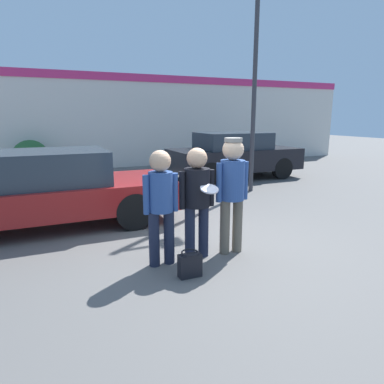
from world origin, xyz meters
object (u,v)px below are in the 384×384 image
Objects in this scene: parked_car_far at (234,155)px; person_middle_with_frisbee at (197,194)px; street_lamp at (261,35)px; parked_car_near at (42,189)px; person_left at (161,199)px; person_right at (232,185)px; handbag at (190,265)px; shrub at (31,158)px.

person_middle_with_frisbee is at bearing -124.96° from parked_car_far.
parked_car_near is at bearing -168.27° from street_lamp.
person_right is at bearing -0.14° from person_left.
person_right is 1.37m from handbag.
person_left is at bearing -128.41° from parked_car_far.
parked_car_near is 6.57m from street_lamp.
street_lamp reaches higher than parked_car_far.
person_middle_with_frisbee is 0.93× the size of person_right.
handbag is at bearing -132.40° from street_lamp.
shrub is at bearing 102.04° from handbag.
handbag is (-0.35, -0.55, -0.80)m from person_middle_with_frisbee.
person_left is 0.23× the size of street_lamp.
person_right reaches higher than parked_car_far.
person_middle_with_frisbee is 0.24× the size of street_lamp.
person_middle_with_frisbee is at bearing 3.86° from person_left.
person_left is 7.25m from parked_car_far.
person_right is 0.40× the size of parked_car_far.
parked_car_far is 0.63× the size of street_lamp.
person_middle_with_frisbee reaches higher than parked_car_near.
person_right is 6.62m from parked_car_far.
street_lamp reaches higher than shrub.
parked_car_near is at bearing 119.17° from handbag.
handbag is at bearing -67.79° from person_left.
street_lamp is at bearing 47.60° from handbag.
person_left is 9.16m from shrub.
person_right is 9.45m from shrub.
person_left reaches higher than handbag.
person_middle_with_frisbee is 0.37× the size of parked_car_far.
person_middle_with_frisbee is 1.03m from handbag.
shrub is at bearing 108.07° from person_right.
handbag is (1.70, -3.04, -0.57)m from parked_car_near.
person_left is 6.30m from street_lamp.
street_lamp is 6.91m from handbag.
person_right reaches higher than parked_car_near.
person_left is 0.96m from handbag.
person_left is 4.66× the size of handbag.
street_lamp is 5.51× the size of shrub.
street_lamp is 8.63m from shrub.
person_middle_with_frisbee reaches higher than shrub.
parked_car_far is 3.48× the size of shrub.
shrub is 9.71m from handbag.
street_lamp reaches higher than parked_car_near.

